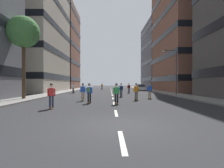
{
  "coord_description": "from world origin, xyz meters",
  "views": [
    {
      "loc": [
        -0.38,
        -7.3,
        1.78
      ],
      "look_at": [
        0.0,
        20.59,
        1.64
      ],
      "focal_mm": 27.92,
      "sensor_mm": 36.0,
      "label": 1
    }
  ],
  "objects_px": {
    "skater_7": "(116,93)",
    "skater_3": "(51,95)",
    "skater_1": "(150,90)",
    "skater_0": "(89,92)",
    "skater_4": "(136,91)",
    "streetlamp_right": "(174,67)",
    "skater_8": "(129,87)",
    "parked_car_near": "(141,88)",
    "skater_9": "(83,91)",
    "skater_2": "(73,88)",
    "skater_5": "(121,89)",
    "skater_6": "(102,86)",
    "street_tree_near": "(24,33)"
  },
  "relations": [
    {
      "from": "streetlamp_right",
      "to": "skater_9",
      "type": "relative_size",
      "value": 3.65
    },
    {
      "from": "skater_9",
      "to": "skater_7",
      "type": "bearing_deg",
      "value": -40.55
    },
    {
      "from": "streetlamp_right",
      "to": "skater_3",
      "type": "height_order",
      "value": "streetlamp_right"
    },
    {
      "from": "skater_2",
      "to": "skater_9",
      "type": "xyz_separation_m",
      "value": [
        3.72,
        -13.29,
        0.0
      ]
    },
    {
      "from": "skater_6",
      "to": "skater_8",
      "type": "height_order",
      "value": "same"
    },
    {
      "from": "skater_1",
      "to": "skater_4",
      "type": "xyz_separation_m",
      "value": [
        -1.85,
        -1.99,
        0.0
      ]
    },
    {
      "from": "skater_4",
      "to": "skater_3",
      "type": "bearing_deg",
      "value": -139.62
    },
    {
      "from": "skater_1",
      "to": "skater_2",
      "type": "bearing_deg",
      "value": 135.52
    },
    {
      "from": "skater_0",
      "to": "skater_6",
      "type": "bearing_deg",
      "value": 90.63
    },
    {
      "from": "skater_2",
      "to": "street_tree_near",
      "type": "bearing_deg",
      "value": -103.2
    },
    {
      "from": "skater_1",
      "to": "skater_5",
      "type": "bearing_deg",
      "value": 146.12
    },
    {
      "from": "street_tree_near",
      "to": "skater_5",
      "type": "bearing_deg",
      "value": 17.15
    },
    {
      "from": "skater_3",
      "to": "skater_4",
      "type": "relative_size",
      "value": 1.0
    },
    {
      "from": "skater_6",
      "to": "skater_3",
      "type": "bearing_deg",
      "value": -92.93
    },
    {
      "from": "parked_car_near",
      "to": "skater_7",
      "type": "relative_size",
      "value": 2.47
    },
    {
      "from": "skater_3",
      "to": "skater_6",
      "type": "relative_size",
      "value": 1.0
    },
    {
      "from": "skater_0",
      "to": "skater_9",
      "type": "height_order",
      "value": "same"
    },
    {
      "from": "skater_0",
      "to": "skater_9",
      "type": "bearing_deg",
      "value": 112.48
    },
    {
      "from": "skater_4",
      "to": "skater_9",
      "type": "bearing_deg",
      "value": -174.82
    },
    {
      "from": "skater_3",
      "to": "skater_0",
      "type": "bearing_deg",
      "value": 54.58
    },
    {
      "from": "skater_4",
      "to": "skater_5",
      "type": "distance_m",
      "value": 4.3
    },
    {
      "from": "skater_2",
      "to": "skater_9",
      "type": "height_order",
      "value": "same"
    },
    {
      "from": "skater_1",
      "to": "streetlamp_right",
      "type": "bearing_deg",
      "value": 47.71
    },
    {
      "from": "skater_2",
      "to": "skater_3",
      "type": "bearing_deg",
      "value": -82.82
    },
    {
      "from": "skater_3",
      "to": "skater_2",
      "type": "bearing_deg",
      "value": 97.18
    },
    {
      "from": "skater_0",
      "to": "skater_7",
      "type": "height_order",
      "value": "same"
    },
    {
      "from": "street_tree_near",
      "to": "skater_3",
      "type": "relative_size",
      "value": 4.94
    },
    {
      "from": "skater_1",
      "to": "skater_4",
      "type": "relative_size",
      "value": 1.0
    },
    {
      "from": "skater_7",
      "to": "skater_9",
      "type": "relative_size",
      "value": 1.0
    },
    {
      "from": "skater_1",
      "to": "skater_7",
      "type": "xyz_separation_m",
      "value": [
        -4.03,
        -5.27,
        0.0
      ]
    },
    {
      "from": "skater_1",
      "to": "skater_7",
      "type": "height_order",
      "value": "same"
    },
    {
      "from": "street_tree_near",
      "to": "skater_3",
      "type": "bearing_deg",
      "value": -52.0
    },
    {
      "from": "parked_car_near",
      "to": "skater_2",
      "type": "bearing_deg",
      "value": -143.01
    },
    {
      "from": "skater_5",
      "to": "skater_9",
      "type": "relative_size",
      "value": 1.0
    },
    {
      "from": "skater_8",
      "to": "parked_car_near",
      "type": "bearing_deg",
      "value": 69.42
    },
    {
      "from": "skater_1",
      "to": "skater_3",
      "type": "height_order",
      "value": "same"
    },
    {
      "from": "skater_1",
      "to": "skater_0",
      "type": "bearing_deg",
      "value": -144.26
    },
    {
      "from": "skater_1",
      "to": "skater_6",
      "type": "distance_m",
      "value": 29.86
    },
    {
      "from": "skater_1",
      "to": "skater_6",
      "type": "xyz_separation_m",
      "value": [
        -6.77,
        29.08,
        0.0
      ]
    },
    {
      "from": "street_tree_near",
      "to": "skater_0",
      "type": "xyz_separation_m",
      "value": [
        7.41,
        -3.42,
        -6.16
      ]
    },
    {
      "from": "skater_4",
      "to": "streetlamp_right",
      "type": "bearing_deg",
      "value": 47.54
    },
    {
      "from": "streetlamp_right",
      "to": "skater_4",
      "type": "relative_size",
      "value": 3.65
    },
    {
      "from": "street_tree_near",
      "to": "skater_1",
      "type": "height_order",
      "value": "street_tree_near"
    },
    {
      "from": "skater_7",
      "to": "skater_3",
      "type": "bearing_deg",
      "value": -151.53
    },
    {
      "from": "skater_0",
      "to": "skater_3",
      "type": "relative_size",
      "value": 1.0
    },
    {
      "from": "skater_3",
      "to": "skater_7",
      "type": "height_order",
      "value": "same"
    },
    {
      "from": "skater_0",
      "to": "skater_8",
      "type": "relative_size",
      "value": 1.0
    },
    {
      "from": "skater_3",
      "to": "skater_8",
      "type": "height_order",
      "value": "same"
    },
    {
      "from": "skater_3",
      "to": "skater_7",
      "type": "distance_m",
      "value": 5.27
    },
    {
      "from": "streetlamp_right",
      "to": "skater_8",
      "type": "height_order",
      "value": "streetlamp_right"
    }
  ]
}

